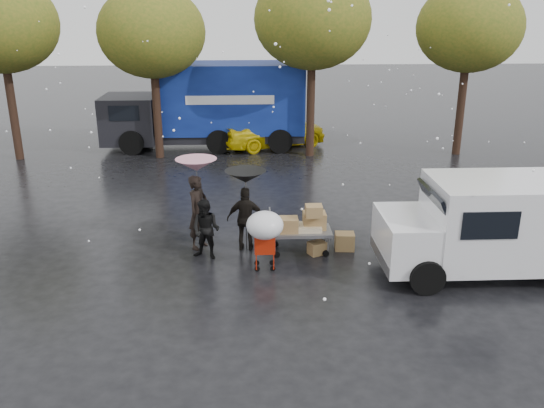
{
  "coord_description": "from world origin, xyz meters",
  "views": [
    {
      "loc": [
        -0.05,
        -12.46,
        5.89
      ],
      "look_at": [
        0.57,
        1.0,
        1.12
      ],
      "focal_mm": 38.0,
      "sensor_mm": 36.0,
      "label": 1
    }
  ],
  "objects_px": {
    "person_pink": "(198,212)",
    "vendor_cart": "(304,225)",
    "white_van": "(497,225)",
    "shopping_cart": "(265,228)",
    "person_black": "(246,219)",
    "blue_truck": "(211,106)",
    "yellow_taxi": "(272,129)"
  },
  "relations": [
    {
      "from": "white_van",
      "to": "yellow_taxi",
      "type": "height_order",
      "value": "white_van"
    },
    {
      "from": "person_black",
      "to": "white_van",
      "type": "xyz_separation_m",
      "value": [
        5.62,
        -1.53,
        0.35
      ]
    },
    {
      "from": "person_black",
      "to": "white_van",
      "type": "height_order",
      "value": "white_van"
    },
    {
      "from": "person_pink",
      "to": "vendor_cart",
      "type": "relative_size",
      "value": 1.24
    },
    {
      "from": "person_pink",
      "to": "blue_truck",
      "type": "distance_m",
      "value": 10.63
    },
    {
      "from": "yellow_taxi",
      "to": "vendor_cart",
      "type": "bearing_deg",
      "value": 159.25
    },
    {
      "from": "person_black",
      "to": "vendor_cart",
      "type": "bearing_deg",
      "value": 176.48
    },
    {
      "from": "white_van",
      "to": "shopping_cart",
      "type": "bearing_deg",
      "value": 177.07
    },
    {
      "from": "shopping_cart",
      "to": "person_pink",
      "type": "bearing_deg",
      "value": 137.9
    },
    {
      "from": "yellow_taxi",
      "to": "white_van",
      "type": "bearing_deg",
      "value": 177.96
    },
    {
      "from": "person_black",
      "to": "yellow_taxi",
      "type": "bearing_deg",
      "value": -90.57
    },
    {
      "from": "yellow_taxi",
      "to": "person_black",
      "type": "bearing_deg",
      "value": 151.73
    },
    {
      "from": "person_pink",
      "to": "person_black",
      "type": "xyz_separation_m",
      "value": [
        1.18,
        -0.18,
        -0.13
      ]
    },
    {
      "from": "white_van",
      "to": "yellow_taxi",
      "type": "xyz_separation_m",
      "value": [
        -4.48,
        12.22,
        -0.4
      ]
    },
    {
      "from": "person_black",
      "to": "vendor_cart",
      "type": "xyz_separation_m",
      "value": [
        1.41,
        -0.23,
        -0.09
      ]
    },
    {
      "from": "person_pink",
      "to": "blue_truck",
      "type": "relative_size",
      "value": 0.23
    },
    {
      "from": "vendor_cart",
      "to": "shopping_cart",
      "type": "distance_m",
      "value": 1.48
    },
    {
      "from": "person_pink",
      "to": "yellow_taxi",
      "type": "distance_m",
      "value": 10.76
    },
    {
      "from": "shopping_cart",
      "to": "vendor_cart",
      "type": "bearing_deg",
      "value": 46.33
    },
    {
      "from": "person_pink",
      "to": "shopping_cart",
      "type": "height_order",
      "value": "person_pink"
    },
    {
      "from": "shopping_cart",
      "to": "white_van",
      "type": "distance_m",
      "value": 5.21
    },
    {
      "from": "person_pink",
      "to": "person_black",
      "type": "bearing_deg",
      "value": -69.79
    },
    {
      "from": "vendor_cart",
      "to": "white_van",
      "type": "height_order",
      "value": "white_van"
    },
    {
      "from": "shopping_cart",
      "to": "blue_truck",
      "type": "xyz_separation_m",
      "value": [
        -1.84,
        12.05,
        0.69
      ]
    },
    {
      "from": "person_black",
      "to": "shopping_cart",
      "type": "relative_size",
      "value": 1.11
    },
    {
      "from": "person_pink",
      "to": "shopping_cart",
      "type": "xyz_separation_m",
      "value": [
        1.6,
        -1.45,
        0.12
      ]
    },
    {
      "from": "person_black",
      "to": "vendor_cart",
      "type": "distance_m",
      "value": 1.43
    },
    {
      "from": "blue_truck",
      "to": "white_van",
      "type": "bearing_deg",
      "value": -60.24
    },
    {
      "from": "vendor_cart",
      "to": "blue_truck",
      "type": "bearing_deg",
      "value": 104.43
    },
    {
      "from": "person_pink",
      "to": "blue_truck",
      "type": "bearing_deg",
      "value": 30.26
    },
    {
      "from": "shopping_cart",
      "to": "white_van",
      "type": "height_order",
      "value": "white_van"
    },
    {
      "from": "blue_truck",
      "to": "yellow_taxi",
      "type": "bearing_deg",
      "value": -2.1
    }
  ]
}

